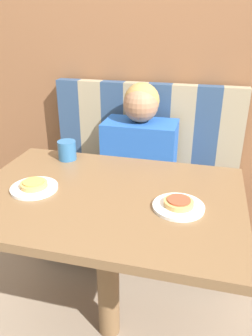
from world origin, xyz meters
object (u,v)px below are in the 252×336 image
object	(u,v)px
person	(140,144)
pizza_left	(34,184)
drinking_cup	(67,150)
pizza_right	(179,202)
plate_left	(34,188)
plate_right	(178,207)

from	to	relation	value
person	pizza_left	xyz separation A→B (m)	(-0.29, -0.69, 0.05)
pizza_left	drinking_cup	size ratio (longest dim) A/B	1.17
pizza_left	pizza_right	xyz separation A→B (m)	(0.58, 0.00, 0.00)
person	drinking_cup	world-z (taller)	person
plate_left	pizza_left	distance (m)	0.02
plate_right	drinking_cup	bearing A→B (deg)	150.72
pizza_right	drinking_cup	size ratio (longest dim) A/B	1.17
plate_left	pizza_left	world-z (taller)	pizza_left
plate_right	pizza_left	size ratio (longest dim) A/B	1.75
plate_left	pizza_left	xyz separation A→B (m)	(0.00, -0.00, 0.02)
pizza_left	pizza_right	size ratio (longest dim) A/B	1.00
plate_left	pizza_right	bearing A→B (deg)	-0.00
pizza_right	pizza_left	bearing A→B (deg)	180.00
pizza_right	person	bearing A→B (deg)	112.66
plate_right	pizza_right	size ratio (longest dim) A/B	1.75
plate_left	drinking_cup	bearing A→B (deg)	89.09
person	pizza_right	size ratio (longest dim) A/B	5.94
plate_right	drinking_cup	size ratio (longest dim) A/B	2.04
plate_right	pizza_right	bearing A→B (deg)	-165.96
person	plate_left	bearing A→B (deg)	-112.66
pizza_left	drinking_cup	distance (m)	0.32
person	plate_right	world-z (taller)	person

